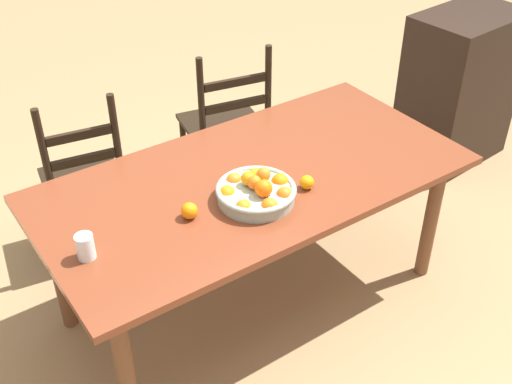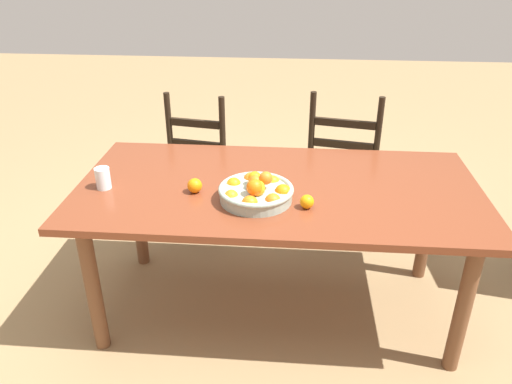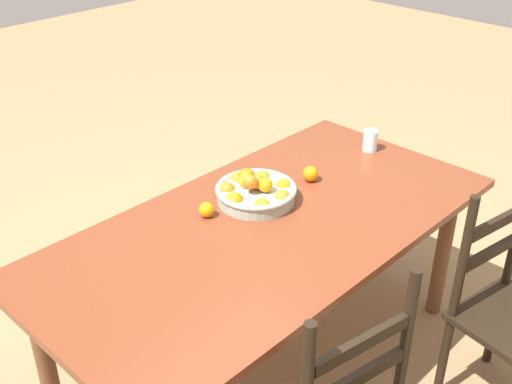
% 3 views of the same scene
% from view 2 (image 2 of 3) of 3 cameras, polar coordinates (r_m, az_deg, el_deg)
% --- Properties ---
extents(ground_plane, '(12.00, 12.00, 0.00)m').
position_cam_2_polar(ground_plane, '(2.74, 2.25, -12.93)').
color(ground_plane, '#94774F').
extents(dining_table, '(1.89, 0.94, 0.73)m').
position_cam_2_polar(dining_table, '(2.38, 2.53, -1.02)').
color(dining_table, brown).
rests_on(dining_table, ground).
extents(chair_near_window, '(0.52, 0.52, 0.97)m').
position_cam_2_polar(chair_near_window, '(3.23, 9.95, 2.76)').
color(chair_near_window, black).
rests_on(chair_near_window, ground).
extents(chair_by_cabinet, '(0.45, 0.45, 0.95)m').
position_cam_2_polar(chair_by_cabinet, '(3.23, -5.85, 2.74)').
color(chair_by_cabinet, black).
rests_on(chair_by_cabinet, ground).
extents(fruit_bowl, '(0.33, 0.33, 0.14)m').
position_cam_2_polar(fruit_bowl, '(2.19, 0.05, 0.05)').
color(fruit_bowl, '#98AB9B').
rests_on(fruit_bowl, dining_table).
extents(orange_loose_0, '(0.07, 0.07, 0.07)m').
position_cam_2_polar(orange_loose_0, '(2.28, -7.03, 0.73)').
color(orange_loose_0, orange).
rests_on(orange_loose_0, dining_table).
extents(orange_loose_1, '(0.06, 0.06, 0.06)m').
position_cam_2_polar(orange_loose_1, '(2.14, 5.85, -1.11)').
color(orange_loose_1, orange).
rests_on(orange_loose_1, dining_table).
extents(drinking_glass, '(0.07, 0.07, 0.10)m').
position_cam_2_polar(drinking_glass, '(2.40, -17.11, 1.52)').
color(drinking_glass, silver).
rests_on(drinking_glass, dining_table).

